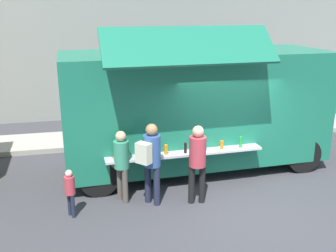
# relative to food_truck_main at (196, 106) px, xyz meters

# --- Properties ---
(ground_plane) EXTENTS (60.00, 60.00, 0.00)m
(ground_plane) POSITION_rel_food_truck_main_xyz_m (0.48, -2.37, -1.65)
(ground_plane) COLOR #38383D
(curb_strip) EXTENTS (28.00, 1.60, 0.15)m
(curb_strip) POSITION_rel_food_truck_main_xyz_m (-4.00, 2.62, -1.58)
(curb_strip) COLOR #9E998E
(curb_strip) RESTS_ON ground
(food_truck_main) EXTENTS (6.65, 3.34, 3.69)m
(food_truck_main) POSITION_rel_food_truck_main_xyz_m (0.00, 0.00, 0.00)
(food_truck_main) COLOR #1A6D51
(food_truck_main) RESTS_ON ground
(trash_bin) EXTENTS (0.60, 0.60, 1.01)m
(trash_bin) POSITION_rel_food_truck_main_xyz_m (4.24, 2.32, -1.15)
(trash_bin) COLOR #306636
(trash_bin) RESTS_ON ground
(customer_front_ordering) EXTENTS (0.36, 0.35, 1.74)m
(customer_front_ordering) POSITION_rel_food_truck_main_xyz_m (-0.50, -1.89, -0.61)
(customer_front_ordering) COLOR black
(customer_front_ordering) RESTS_ON ground
(customer_mid_with_backpack) EXTENTS (0.56, 0.55, 1.79)m
(customer_mid_with_backpack) POSITION_rel_food_truck_main_xyz_m (-1.47, -1.76, -0.55)
(customer_mid_with_backpack) COLOR #1E2439
(customer_mid_with_backpack) RESTS_ON ground
(customer_rear_waiting) EXTENTS (0.39, 0.51, 1.60)m
(customer_rear_waiting) POSITION_rel_food_truck_main_xyz_m (-2.06, -1.48, -0.70)
(customer_rear_waiting) COLOR #504941
(customer_rear_waiting) RESTS_ON ground
(child_near_queue) EXTENTS (0.21, 0.21, 1.01)m
(child_near_queue) POSITION_rel_food_truck_main_xyz_m (-3.13, -1.91, -1.05)
(child_near_queue) COLOR #1D2336
(child_near_queue) RESTS_ON ground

